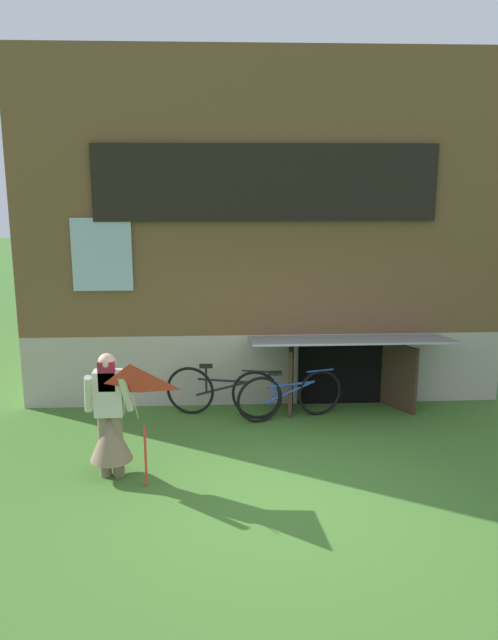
% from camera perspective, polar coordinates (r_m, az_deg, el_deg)
% --- Properties ---
extents(ground_plane, '(60.00, 60.00, 0.00)m').
position_cam_1_polar(ground_plane, '(7.84, 3.07, -15.04)').
color(ground_plane, '#3D6B28').
extents(log_house, '(7.63, 6.03, 5.46)m').
position_cam_1_polar(log_house, '(12.39, 0.60, 8.61)').
color(log_house, '#ADA393').
rests_on(log_house, ground_plane).
extents(person, '(0.61, 0.52, 1.57)m').
position_cam_1_polar(person, '(8.16, -12.10, -9.05)').
color(person, '#7F6B51').
rests_on(person, ground_plane).
extents(kite, '(0.76, 0.73, 1.51)m').
position_cam_1_polar(kite, '(7.48, -10.30, -6.35)').
color(kite, red).
rests_on(kite, ground_plane).
extents(bicycle_blue, '(1.64, 0.50, 0.77)m').
position_cam_1_polar(bicycle_blue, '(9.87, 3.61, -6.59)').
color(bicycle_blue, black).
rests_on(bicycle_blue, ground_plane).
extents(bicycle_black, '(1.74, 0.47, 0.81)m').
position_cam_1_polar(bicycle_black, '(9.94, -2.33, -6.31)').
color(bicycle_black, black).
rests_on(bicycle_black, ground_plane).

